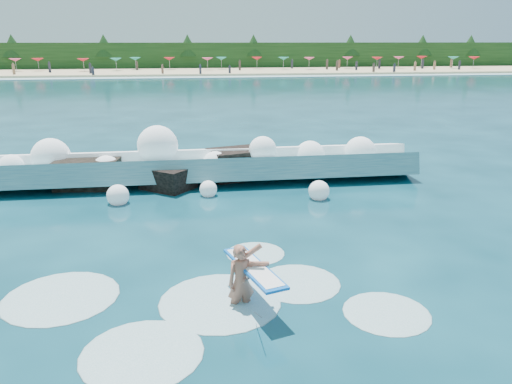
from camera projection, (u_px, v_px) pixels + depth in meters
The scene contains 11 objects.
ground at pixel (209, 262), 12.79m from camera, with size 200.00×200.00×0.00m, color #062B37.
beach at pixel (185, 72), 86.57m from camera, with size 140.00×20.00×0.40m, color tan.
wet_band at pixel (185, 77), 76.20m from camera, with size 140.00×5.00×0.08m, color silver.
treeline at pixel (184, 56), 95.36m from camera, with size 140.00×4.00×5.00m, color black.
breaking_wave at pixel (194, 168), 20.00m from camera, with size 17.81×2.78×1.54m.
rock_cluster at pixel (158, 172), 19.68m from camera, with size 8.15×3.33×1.38m.
surfer_with_board at pixel (244, 279), 10.54m from camera, with size 1.18×2.86×1.65m.
wave_spray at pixel (186, 157), 19.72m from camera, with size 14.82×4.56×2.32m.
surf_foam at pixel (196, 303), 10.77m from camera, with size 9.06×6.02×0.13m.
beach_umbrellas at pixel (184, 59), 87.94m from camera, with size 111.10×6.56×0.50m.
beachgoers at pixel (222, 67), 84.87m from camera, with size 97.50×13.56×1.93m.
Camera 1 is at (-0.49, -11.77, 5.44)m, focal length 35.00 mm.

